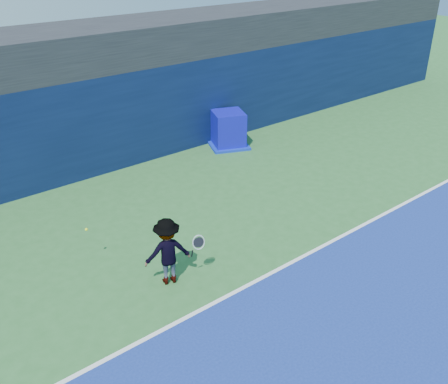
% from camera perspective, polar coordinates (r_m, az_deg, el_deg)
% --- Properties ---
extents(ground, '(80.00, 80.00, 0.00)m').
position_cam_1_polar(ground, '(9.60, 16.84, -18.07)').
color(ground, '#2E672F').
rests_on(ground, ground).
extents(baseline, '(24.00, 0.10, 0.01)m').
position_cam_1_polar(baseline, '(11.00, 4.03, -9.93)').
color(baseline, white).
rests_on(baseline, ground).
extents(stadium_band, '(36.00, 3.00, 1.20)m').
position_cam_1_polar(stadium_band, '(16.30, -16.93, 15.42)').
color(stadium_band, black).
rests_on(stadium_band, back_wall_assembly).
extents(back_wall_assembly, '(36.00, 1.03, 3.00)m').
position_cam_1_polar(back_wall_assembly, '(15.95, -14.48, 7.60)').
color(back_wall_assembly, '#0A1537').
rests_on(back_wall_assembly, ground).
extents(equipment_cart, '(1.69, 1.69, 1.24)m').
position_cam_1_polar(equipment_cart, '(17.54, 0.49, 7.03)').
color(equipment_cart, '#0C0BA7').
rests_on(equipment_cart, ground).
extents(tennis_player, '(1.29, 0.84, 1.52)m').
position_cam_1_polar(tennis_player, '(10.57, -6.46, -6.77)').
color(tennis_player, white).
rests_on(tennis_player, ground).
extents(tennis_ball, '(0.06, 0.06, 0.06)m').
position_cam_1_polar(tennis_ball, '(11.42, -15.46, -4.14)').
color(tennis_ball, yellow).
rests_on(tennis_ball, ground).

